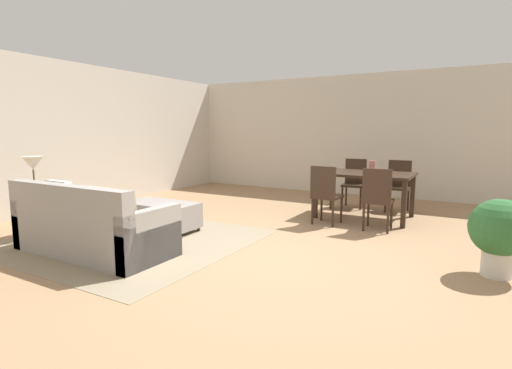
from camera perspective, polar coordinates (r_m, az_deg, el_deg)
ground_plane at (r=4.59m, az=1.29°, el=-10.51°), size 10.80×10.80×0.00m
wall_back at (r=9.07m, az=16.68°, el=6.93°), size 9.00×0.12×2.70m
wall_left at (r=7.88m, az=-27.01°, el=6.31°), size 0.12×11.00×2.70m
area_rug at (r=5.50m, az=-17.83°, el=-7.75°), size 3.00×2.80×0.01m
couch at (r=5.02m, az=-23.11°, el=-5.95°), size 1.97×0.85×0.86m
ottoman_table at (r=5.85m, az=-13.90°, el=-4.30°), size 1.11×0.59×0.42m
side_table at (r=6.11m, az=-29.63°, el=-2.48°), size 0.40×0.40×0.58m
table_lamp at (r=6.05m, az=-29.97°, el=2.51°), size 0.26×0.26×0.53m
dining_table at (r=6.72m, az=15.71°, el=0.91°), size 1.52×0.99×0.76m
dining_chair_near_left at (r=6.07m, az=10.14°, el=-1.05°), size 0.43×0.43×0.92m
dining_chair_near_right at (r=5.86m, az=17.45°, el=-1.62°), size 0.42×0.42×0.92m
dining_chair_far_left at (r=7.63m, az=14.29°, el=0.64°), size 0.43×0.43×0.92m
dining_chair_far_right at (r=7.49m, az=20.22°, el=0.27°), size 0.41×0.41×0.92m
vase_centerpiece at (r=6.72m, az=16.67°, el=2.52°), size 0.10×0.10×0.20m
potted_plant at (r=4.56m, az=32.18°, el=-5.83°), size 0.57×0.57×0.79m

